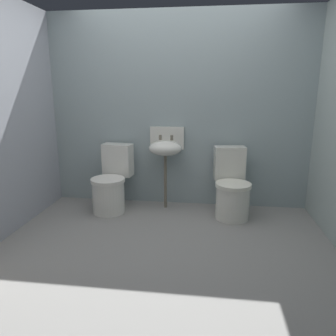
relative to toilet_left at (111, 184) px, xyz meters
The scene contains 5 objects.
ground_plane 1.25m from the toilet_left, 49.87° to the right, with size 3.58×2.92×0.08m, color gray.
wall_back 1.21m from the toilet_left, 27.53° to the left, with size 3.58×0.10×2.34m, color #94A6AA.
toilet_left is the anchor object (origin of this frame).
toilet_right 1.43m from the toilet_left, ahead, with size 0.45×0.63×0.78m.
sink 0.79m from the toilet_left, 16.45° to the left, with size 0.42×0.35×0.99m.
Camera 1 is at (0.39, -2.68, 1.46)m, focal length 34.34 mm.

